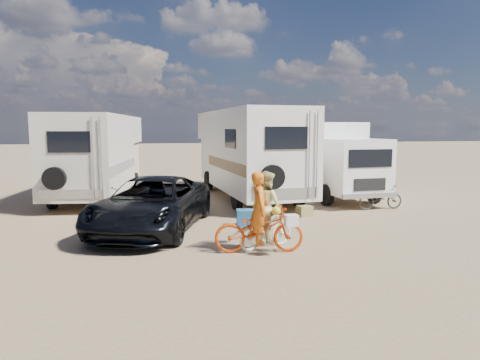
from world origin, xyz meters
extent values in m
plane|color=#9A7E5C|center=(0.00, 0.00, 0.00)|extent=(140.00, 140.00, 0.00)
imported|color=black|center=(-3.40, 1.91, 0.71)|extent=(3.86, 5.61, 1.42)
imported|color=#C33C08|center=(-1.10, -0.71, 0.52)|extent=(2.04, 0.93, 1.03)
imported|color=beige|center=(-0.86, -0.42, 0.44)|extent=(1.53, 0.96, 0.89)
imported|color=#D46213|center=(-1.10, -0.71, 0.81)|extent=(0.46, 0.63, 1.61)
imported|color=#D4CA7B|center=(-0.86, -0.42, 0.80)|extent=(0.86, 0.95, 1.60)
imported|color=#2A2C29|center=(4.17, 3.40, 0.42)|extent=(1.60, 0.58, 0.83)
cube|color=#215687|center=(-0.80, 1.86, 0.23)|extent=(0.64, 0.50, 0.46)
cube|color=olive|center=(1.27, 2.86, 0.16)|extent=(0.45, 0.45, 0.33)
camera|label=1|loc=(-3.42, -9.73, 2.73)|focal=32.32mm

